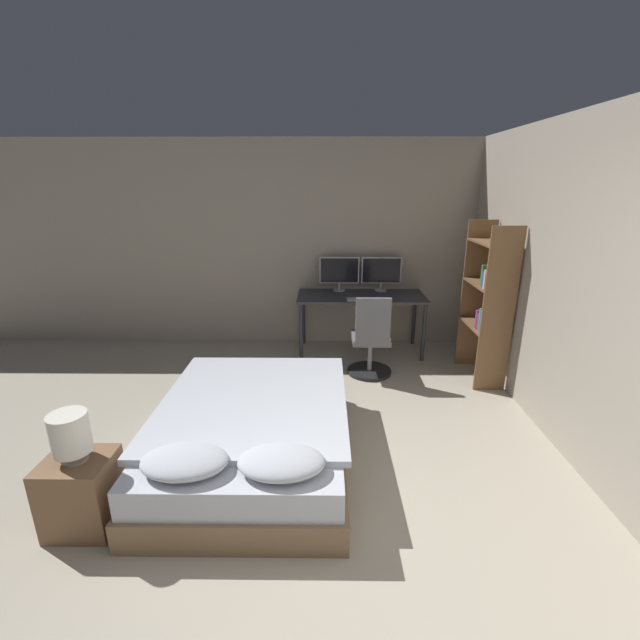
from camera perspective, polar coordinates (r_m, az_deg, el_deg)
The scene contains 13 objects.
ground_plane at distance 2.71m, azimuth 0.99°, elevation -34.94°, with size 20.00×20.00×0.00m, color #B2A893.
wall_back at distance 5.81m, azimuth 0.82°, elevation 9.87°, with size 12.00×0.06×2.70m.
wall_side_right at distance 3.81m, azimuth 32.46°, elevation 2.82°, with size 0.06×12.00×2.70m.
bed at distance 3.59m, azimuth -8.88°, elevation -14.58°, with size 1.48×1.98×0.56m.
nightstand at distance 3.34m, azimuth -29.13°, elevation -19.50°, with size 0.42×0.37×0.50m.
bedside_lamp at distance 3.11m, azimuth -30.37°, elevation -12.95°, with size 0.23×0.23×0.32m.
desk at distance 5.55m, azimuth 5.50°, elevation 2.47°, with size 1.63×0.70×0.78m.
monitor_left at distance 5.69m, azimuth 2.60°, elevation 6.47°, with size 0.52×0.16×0.45m.
monitor_right at distance 5.74m, azimuth 8.18°, elevation 6.40°, with size 0.52×0.16×0.45m.
keyboard at distance 5.29m, azimuth 5.74°, elevation 2.74°, with size 0.39×0.13×0.02m.
computer_mouse at distance 5.32m, azimuth 8.81°, elevation 2.81°, with size 0.07×0.05×0.04m.
office_chair at distance 4.96m, azimuth 6.78°, elevation -3.26°, with size 0.52×0.52×0.97m.
bookshelf at distance 5.00m, azimuth 21.65°, elevation 2.70°, with size 0.33×0.72×1.76m.
Camera 1 is at (-0.02, -1.64, 2.16)m, focal length 24.00 mm.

